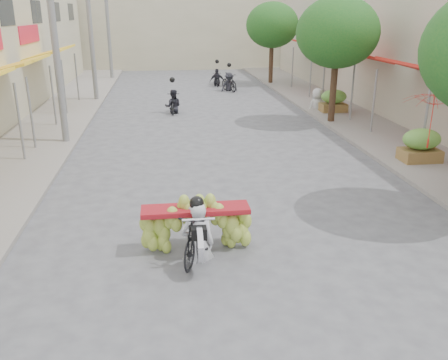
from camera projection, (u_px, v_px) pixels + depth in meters
ground at (298, 346)px, 6.89m from camera, size 120.00×120.00×0.00m
sidewalk_left at (41, 125)px, 20.05m from camera, size 4.00×60.00×0.12m
sidewalk_right at (357, 117)px, 21.73m from camera, size 4.00×60.00×0.12m
far_building at (181, 25)px, 41.24m from camera, size 20.00×6.00×7.00m
utility_pole_mid at (53, 29)px, 16.11m from camera, size 0.60×0.24×8.00m
utility_pole_far at (90, 24)px, 24.53m from camera, size 0.60×0.24×8.00m
utility_pole_back at (108, 21)px, 32.94m from camera, size 0.60×0.24×8.00m
street_tree_mid at (338, 33)px, 19.36m from camera, size 3.40×3.40×5.25m
street_tree_far at (272, 25)px, 30.58m from camera, size 3.40×3.40×5.25m
produce_crate_mid at (421, 143)px, 14.87m from camera, size 1.20×0.88×1.16m
produce_crate_far at (334, 99)px, 22.35m from camera, size 1.20×0.88×1.16m
banana_motorbike at (196, 221)px, 9.24m from camera, size 2.20×1.91×2.25m
market_umbrella at (437, 92)px, 13.52m from camera, size 2.27×2.27×1.68m
pedestrian at (318, 88)px, 23.03m from camera, size 1.07×0.79×1.94m
bg_motorbike_a at (173, 97)px, 22.54m from camera, size 0.83×1.58×1.95m
bg_motorbike_b at (229, 78)px, 28.81m from camera, size 1.18×1.94×1.95m
bg_motorbike_c at (217, 73)px, 30.79m from camera, size 1.01×1.47×1.95m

